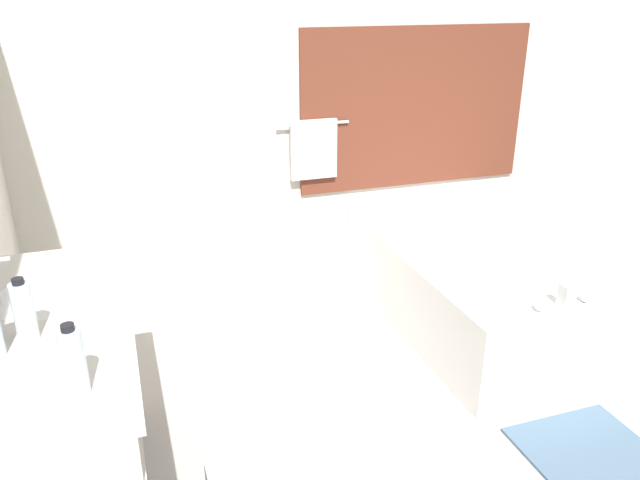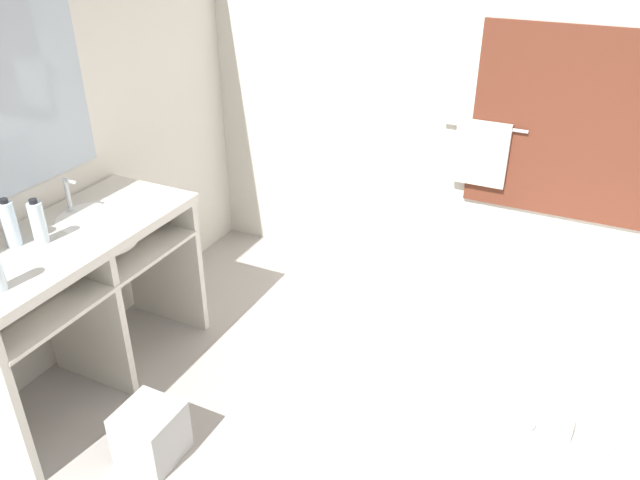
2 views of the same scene
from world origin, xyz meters
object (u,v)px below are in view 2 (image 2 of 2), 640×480
water_bottle_2 (38,222)px  waste_bin (151,434)px  water_bottle_3 (10,224)px  bathtub (576,364)px

water_bottle_2 → waste_bin: 1.11m
water_bottle_3 → waste_bin: water_bottle_3 is taller
water_bottle_3 → bathtub: bearing=24.0°
water_bottle_2 → bathtub: bearing=23.3°
water_bottle_3 → waste_bin: 1.17m
bathtub → waste_bin: size_ratio=6.50×
water_bottle_2 → waste_bin: size_ratio=0.80×
bathtub → waste_bin: 2.11m
bathtub → waste_bin: bearing=-145.0°
bathtub → water_bottle_2: 2.70m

